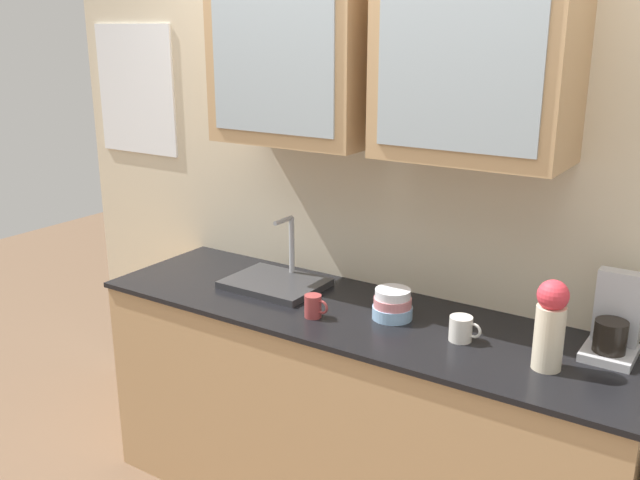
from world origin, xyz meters
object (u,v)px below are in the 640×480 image
Objects in this scene: bowl_stack at (393,304)px; vase at (550,323)px; sink_faucet at (276,281)px; coffee_maker at (614,325)px; cup_near_sink at (314,306)px; cup_near_bowls at (461,329)px.

vase is at bearing -8.48° from bowl_stack.
sink_faucet is 1.38m from coffee_maker.
bowl_stack is 0.64m from vase.
coffee_maker is (1.04, 0.30, 0.06)m from cup_near_sink.
cup_near_bowls is at bearing -158.80° from coffee_maker.
sink_faucet is at bearing 174.20° from vase.
cup_near_sink is 1.09m from coffee_maker.
vase is 0.34m from cup_near_bowls.
cup_near_sink and cup_near_bowls have the same top height.
vase reaches higher than coffee_maker.
vase reaches higher than cup_near_bowls.
sink_faucet is 1.23m from vase.
coffee_maker reaches higher than cup_near_bowls.
vase is 0.29m from coffee_maker.
bowl_stack is at bearing -2.94° from sink_faucet.
cup_near_bowls is at bearing -8.62° from bowl_stack.
coffee_maker is (1.37, 0.11, 0.08)m from sink_faucet.
bowl_stack is 0.31m from cup_near_sink.
vase is 2.60× the size of cup_near_bowls.
bowl_stack is 1.32× the size of cup_near_bowls.
cup_near_sink is at bearing -30.24° from sink_faucet.
cup_near_bowls is (0.30, -0.05, -0.01)m from bowl_stack.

